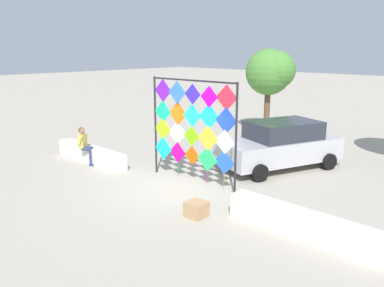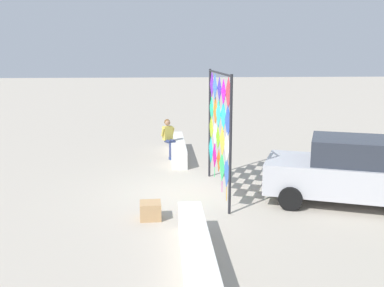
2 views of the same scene
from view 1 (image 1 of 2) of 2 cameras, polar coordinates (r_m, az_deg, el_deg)
The scene contains 8 objects.
ground at distance 12.61m, azimuth -2.29°, elevation -6.55°, with size 120.00×120.00×0.00m, color #ADA393.
plaza_ledge_left at distance 15.83m, azimuth -14.56°, elevation -1.56°, with size 3.99×0.52×0.63m, color silver.
plaza_ledge_right at distance 9.79m, azimuth 15.97°, elevation -11.28°, with size 3.99×0.52×0.63m, color silver.
kite_display_rack at distance 12.58m, azimuth 0.03°, elevation 2.92°, with size 3.51×0.20×3.44m.
seated_vendor at distance 15.38m, azimuth -15.37°, elevation 0.07°, with size 0.71×0.64×1.48m.
parked_car at distance 14.86m, azimuth 12.73°, elevation -0.13°, with size 3.43×4.94×1.76m.
cardboard_box_large at distance 10.52m, azimuth 0.65°, elevation -9.56°, with size 0.52×0.51×0.41m, color tan.
tree_far_right at distance 20.59m, azimuth 11.30°, elevation 10.35°, with size 2.55×2.36×4.37m.
Camera 1 is at (8.49, -8.24, 4.37)m, focal length 36.52 mm.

